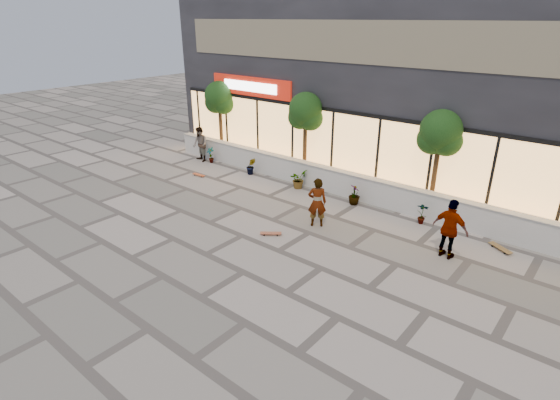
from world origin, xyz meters
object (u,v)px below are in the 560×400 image
Objects in this scene: tree_west at (219,99)px; skateboard_right_near at (500,248)px; tree_midwest at (306,113)px; tree_mideast at (440,135)px; skater_right_near at (450,229)px; skateboard_center at (271,233)px; skater_center at (317,202)px; skater_left at (200,144)px; skateboard_left at (199,175)px.

tree_west is 14.81m from skateboard_right_near.
tree_midwest is 6.00m from tree_mideast.
skater_right_near reaches higher than skateboard_center.
tree_mideast is 4.05m from skater_right_near.
tree_west is 13.75m from skater_right_near.
skater_center reaches higher than skater_left.
skater_center is 9.27m from skater_left.
skateboard_right_near is (14.45, -1.50, -2.90)m from tree_west.
skateboard_right_near is (8.95, -1.50, -2.90)m from tree_midwest.
skater_right_near reaches higher than skater_left.
tree_midwest is at bearing -159.29° from skateboard_right_near.
tree_mideast reaches higher than skater_center.
skater_center is 0.93× the size of skater_right_near.
skater_right_near is at bearing 152.54° from skater_center.
skateboard_center is 6.93m from skateboard_left.
skater_left is (-8.96, 2.39, -0.01)m from skater_center.
skateboard_left is at bearing -163.09° from tree_mideast.
tree_midwest is 6.14m from skater_left.
tree_west is 1.00× the size of tree_mideast.
tree_midwest is at bearing -13.79° from skater_right_near.
tree_mideast is (11.50, 0.00, 0.00)m from tree_west.
tree_mideast reaches higher than skater_left.
tree_mideast is 7.02m from skateboard_center.
tree_mideast is at bearing 0.00° from tree_midwest.
skateboard_left is (1.68, -1.61, -0.82)m from skater_left.
skater_right_near is (7.76, -3.04, -2.02)m from tree_midwest.
skateboard_right_near is at bearing 2.16° from skateboard_left.
tree_west is 2.21× the size of skater_left.
tree_midwest is 5.55× the size of skateboard_left.
skateboard_center is (2.60, -5.40, -2.91)m from tree_midwest.
skateboard_left is at bearing -143.07° from skateboard_right_near.
skater_center reaches higher than skateboard_right_near.
skater_center is at bearing -10.64° from skateboard_left.
tree_west is 2.18× the size of skater_center.
tree_midwest is 5.65× the size of skateboard_center.
skater_right_near is 2.35× the size of skateboard_right_near.
skater_center is at bearing 26.58° from skateboard_center.
skater_right_near reaches higher than skateboard_left.
skateboard_left is at bearing 7.48° from skater_right_near.
skater_center reaches higher than skateboard_center.
skateboard_center is at bearing -11.75° from skater_left.
tree_mideast is at bearing 21.18° from skater_left.
skateboard_center is at bearing 27.46° from skater_center.
tree_midwest reaches higher than skateboard_center.
tree_midwest is 2.18× the size of skater_center.
skater_center is (-2.64, -3.79, -2.09)m from tree_mideast.
skater_left is at bearing -93.91° from tree_west.
tree_west reaches higher than skateboard_left.
skater_right_near is at bearing -59.96° from tree_mideast.
skater_right_near is at bearing 7.30° from skater_left.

